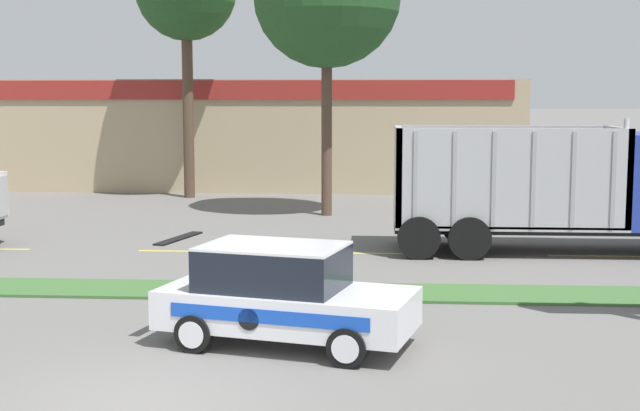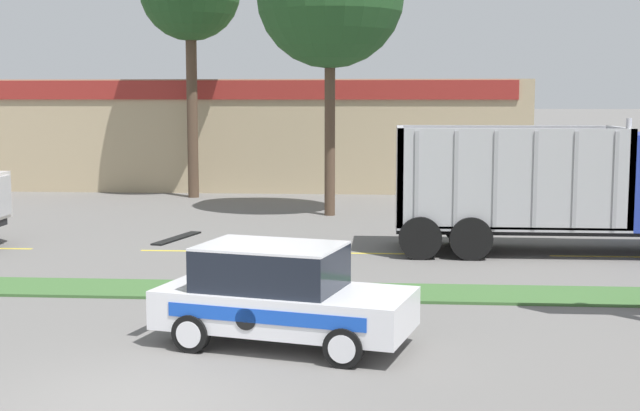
# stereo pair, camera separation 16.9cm
# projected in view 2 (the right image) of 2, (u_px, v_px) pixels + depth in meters

# --- Properties ---
(ground_plane) EXTENTS (600.00, 600.00, 0.00)m
(ground_plane) POSITION_uv_depth(u_px,v_px,m) (137.00, 402.00, 12.02)
(ground_plane) COLOR slate
(grass_verge) EXTENTS (120.00, 1.69, 0.06)m
(grass_verge) POSITION_uv_depth(u_px,v_px,m) (227.00, 290.00, 18.83)
(grass_verge) COLOR #3D6633
(grass_verge) RESTS_ON ground_plane
(centre_line_4) EXTENTS (2.40, 0.14, 0.01)m
(centre_line_4) POSITION_uv_depth(u_px,v_px,m) (185.00, 251.00, 23.77)
(centre_line_4) COLOR yellow
(centre_line_4) RESTS_ON ground_plane
(centre_line_5) EXTENTS (2.40, 0.14, 0.01)m
(centre_line_5) POSITION_uv_depth(u_px,v_px,m) (387.00, 254.00, 23.37)
(centre_line_5) COLOR yellow
(centre_line_5) RESTS_ON ground_plane
(centre_line_6) EXTENTS (2.40, 0.14, 0.01)m
(centre_line_6) POSITION_uv_depth(u_px,v_px,m) (597.00, 256.00, 22.97)
(centre_line_6) COLOR yellow
(centre_line_6) RESTS_ON ground_plane
(rally_car) EXTENTS (4.47, 2.80, 1.71)m
(rally_car) POSITION_uv_depth(u_px,v_px,m) (280.00, 294.00, 14.70)
(rally_car) COLOR white
(rally_car) RESTS_ON ground_plane
(store_building_backdrop) EXTENTS (26.19, 12.10, 4.83)m
(store_building_backdrop) POSITION_uv_depth(u_px,v_px,m) (243.00, 131.00, 43.62)
(store_building_backdrop) COLOR tan
(store_building_backdrop) RESTS_ON ground_plane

